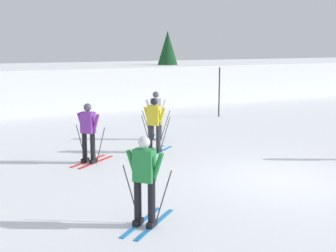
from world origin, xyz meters
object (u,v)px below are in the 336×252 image
object	(u,v)px
skier_yellow	(154,124)
trail_marker_pole	(219,92)
skier_green	(145,179)
conifer_far_right	(168,61)
skier_purple	(88,131)
skier_white	(156,114)

from	to	relation	value
skier_yellow	trail_marker_pole	size ratio (longest dim) A/B	0.75
skier_green	skier_yellow	size ratio (longest dim) A/B	1.00
trail_marker_pole	skier_yellow	bearing A→B (deg)	-138.72
skier_yellow	conifer_far_right	world-z (taller)	conifer_far_right
skier_purple	conifer_far_right	bearing A→B (deg)	54.22
skier_green	skier_white	size ratio (longest dim) A/B	1.00
trail_marker_pole	skier_white	bearing A→B (deg)	-145.72
skier_yellow	conifer_far_right	bearing A→B (deg)	61.00
skier_green	skier_yellow	xyz separation A→B (m)	(2.68, 5.19, 0.00)
skier_green	trail_marker_pole	bearing A→B (deg)	50.52
skier_green	trail_marker_pole	distance (m)	13.27
skier_white	skier_green	bearing A→B (deg)	-117.29
trail_marker_pole	conifer_far_right	world-z (taller)	conifer_far_right
skier_purple	conifer_far_right	distance (m)	15.12
skier_white	trail_marker_pole	distance (m)	5.89
skier_purple	conifer_far_right	size ratio (longest dim) A/B	0.42
skier_green	skier_white	xyz separation A→B (m)	(3.58, 6.93, -0.00)
skier_purple	trail_marker_pole	world-z (taller)	trail_marker_pole
skier_green	conifer_far_right	distance (m)	19.51
skier_green	skier_white	distance (m)	7.80
skier_yellow	conifer_far_right	xyz separation A→B (m)	(6.60, 11.91, 1.42)
skier_purple	skier_yellow	world-z (taller)	same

